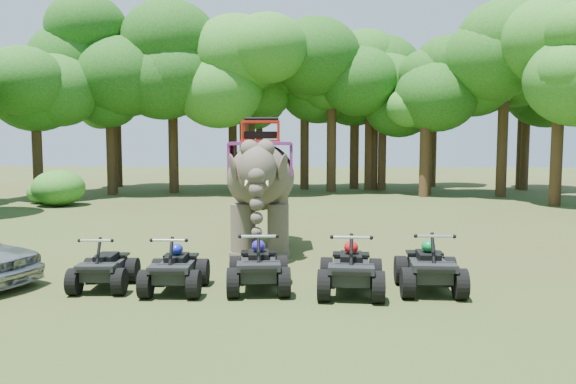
# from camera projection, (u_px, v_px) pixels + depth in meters

# --- Properties ---
(ground) EXTENTS (110.00, 110.00, 0.00)m
(ground) POSITION_uv_depth(u_px,v_px,m) (286.00, 271.00, 14.16)
(ground) COLOR #47381E
(ground) RESTS_ON ground
(elephant) EXTENTS (2.33, 4.83, 3.97)m
(elephant) POSITION_uv_depth(u_px,v_px,m) (261.00, 184.00, 16.69)
(elephant) COLOR brown
(elephant) RESTS_ON ground
(atv_0) EXTENTS (1.29, 1.71, 1.22)m
(atv_0) POSITION_uv_depth(u_px,v_px,m) (104.00, 262.00, 12.48)
(atv_0) COLOR black
(atv_0) RESTS_ON ground
(atv_1) EXTENTS (1.30, 1.75, 1.27)m
(atv_1) POSITION_uv_depth(u_px,v_px,m) (175.00, 263.00, 12.23)
(atv_1) COLOR black
(atv_1) RESTS_ON ground
(atv_2) EXTENTS (1.51, 1.94, 1.35)m
(atv_2) POSITION_uv_depth(u_px,v_px,m) (259.00, 260.00, 12.33)
(atv_2) COLOR black
(atv_2) RESTS_ON ground
(atv_3) EXTENTS (1.47, 1.94, 1.38)m
(atv_3) POSITION_uv_depth(u_px,v_px,m) (351.00, 262.00, 12.01)
(atv_3) COLOR black
(atv_3) RESTS_ON ground
(atv_4) EXTENTS (1.40, 1.88, 1.37)m
(atv_4) POSITION_uv_depth(u_px,v_px,m) (429.00, 260.00, 12.23)
(atv_4) COLOR black
(atv_4) RESTS_ON ground
(tree_0) EXTENTS (6.48, 6.48, 9.26)m
(tree_0) POSITION_uv_depth(u_px,v_px,m) (305.00, 120.00, 37.49)
(tree_0) COLOR #195114
(tree_0) RESTS_ON ground
(tree_1) EXTENTS (6.32, 6.32, 9.02)m
(tree_1) POSITION_uv_depth(u_px,v_px,m) (369.00, 122.00, 36.83)
(tree_1) COLOR #195114
(tree_1) RESTS_ON ground
(tree_2) EXTENTS (6.08, 6.08, 8.68)m
(tree_2) POSITION_uv_depth(u_px,v_px,m) (425.00, 122.00, 32.33)
(tree_2) COLOR #195114
(tree_2) RESTS_ON ground
(tree_3) EXTENTS (6.96, 6.96, 9.94)m
(tree_3) POSITION_uv_depth(u_px,v_px,m) (503.00, 111.00, 32.34)
(tree_3) COLOR #195114
(tree_3) RESTS_ON ground
(tree_4) EXTENTS (6.47, 6.47, 9.24)m
(tree_4) POSITION_uv_depth(u_px,v_px,m) (558.00, 113.00, 27.80)
(tree_4) COLOR #195114
(tree_4) RESTS_ON ground
(tree_28) EXTENTS (5.77, 5.77, 8.24)m
(tree_28) POSITION_uv_depth(u_px,v_px,m) (36.00, 125.00, 31.25)
(tree_28) COLOR #195114
(tree_28) RESTS_ON ground
(tree_29) EXTENTS (5.08, 5.08, 7.26)m
(tree_29) POSITION_uv_depth(u_px,v_px,m) (110.00, 135.00, 33.59)
(tree_29) COLOR #195114
(tree_29) RESTS_ON ground
(tree_30) EXTENTS (6.77, 6.77, 9.67)m
(tree_30) POSITION_uv_depth(u_px,v_px,m) (172.00, 117.00, 37.14)
(tree_30) COLOR #195114
(tree_30) RESTS_ON ground
(tree_31) EXTENTS (6.56, 6.56, 9.37)m
(tree_31) POSITION_uv_depth(u_px,v_px,m) (244.00, 117.00, 33.66)
(tree_31) COLOR #195114
(tree_31) RESTS_ON ground
(tree_32) EXTENTS (6.51, 6.51, 9.30)m
(tree_32) POSITION_uv_depth(u_px,v_px,m) (251.00, 120.00, 37.81)
(tree_32) COLOR #195114
(tree_32) RESTS_ON ground
(tree_33) EXTENTS (5.80, 5.80, 8.28)m
(tree_33) POSITION_uv_depth(u_px,v_px,m) (526.00, 127.00, 36.83)
(tree_33) COLOR #195114
(tree_33) RESTS_ON ground
(tree_34) EXTENTS (5.61, 5.61, 8.02)m
(tree_34) POSITION_uv_depth(u_px,v_px,m) (382.00, 129.00, 36.85)
(tree_34) COLOR #195114
(tree_34) RESTS_ON ground
(tree_35) EXTENTS (6.29, 6.29, 8.99)m
(tree_35) POSITION_uv_depth(u_px,v_px,m) (374.00, 122.00, 37.08)
(tree_35) COLOR #195114
(tree_35) RESTS_ON ground
(tree_36) EXTENTS (6.98, 6.98, 9.97)m
(tree_36) POSITION_uv_depth(u_px,v_px,m) (173.00, 113.00, 34.89)
(tree_36) COLOR #195114
(tree_36) RESTS_ON ground
(tree_37) EXTENTS (7.20, 7.20, 10.29)m
(tree_37) POSITION_uv_depth(u_px,v_px,m) (332.00, 111.00, 35.67)
(tree_37) COLOR #195114
(tree_37) RESTS_ON ground
(tree_38) EXTENTS (7.23, 7.23, 10.33)m
(tree_38) POSITION_uv_depth(u_px,v_px,m) (355.00, 112.00, 37.75)
(tree_38) COLOR #195114
(tree_38) RESTS_ON ground
(tree_39) EXTENTS (5.38, 5.38, 7.69)m
(tree_39) POSITION_uv_depth(u_px,v_px,m) (428.00, 131.00, 33.93)
(tree_39) COLOR #195114
(tree_39) RESTS_ON ground
(tree_40) EXTENTS (7.41, 7.41, 10.59)m
(tree_40) POSITION_uv_depth(u_px,v_px,m) (111.00, 107.00, 34.42)
(tree_40) COLOR #195114
(tree_40) RESTS_ON ground
(tree_41) EXTENTS (6.09, 6.09, 8.69)m
(tree_41) POSITION_uv_depth(u_px,v_px,m) (233.00, 124.00, 37.13)
(tree_41) COLOR #195114
(tree_41) RESTS_ON ground
(tree_42) EXTENTS (5.43, 5.43, 7.76)m
(tree_42) POSITION_uv_depth(u_px,v_px,m) (117.00, 132.00, 39.49)
(tree_42) COLOR #195114
(tree_42) RESTS_ON ground
(tree_43) EXTENTS (5.19, 5.19, 7.41)m
(tree_43) POSITION_uv_depth(u_px,v_px,m) (259.00, 135.00, 43.05)
(tree_43) COLOR #195114
(tree_43) RESTS_ON ground
(tree_44) EXTENTS (5.15, 5.15, 7.36)m
(tree_44) POSITION_uv_depth(u_px,v_px,m) (433.00, 135.00, 39.72)
(tree_44) COLOR #195114
(tree_44) RESTS_ON ground
(tree_45) EXTENTS (6.69, 6.69, 9.55)m
(tree_45) POSITION_uv_depth(u_px,v_px,m) (522.00, 118.00, 37.26)
(tree_45) COLOR #195114
(tree_45) RESTS_ON ground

